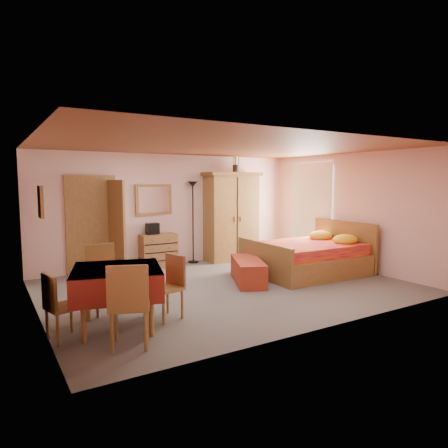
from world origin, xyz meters
TOP-DOWN VIEW (x-y plane):
  - floor at (0.00, 0.00)m, footprint 6.50×6.50m
  - ceiling at (0.00, 0.00)m, footprint 6.50×6.50m
  - wall_back at (0.00, 2.50)m, footprint 6.50×0.10m
  - wall_front at (0.00, -2.50)m, footprint 6.50×0.10m
  - wall_left at (-3.25, 0.00)m, footprint 0.10×5.00m
  - wall_right at (3.25, 0.00)m, footprint 0.10×5.00m
  - doorway at (-1.90, 2.47)m, footprint 1.06×0.12m
  - window at (3.21, 1.20)m, footprint 0.08×1.40m
  - picture_left at (-3.22, -0.60)m, footprint 0.04×0.32m
  - picture_back at (2.35, 2.47)m, footprint 0.30×0.04m
  - chest_of_drawers at (-0.47, 2.28)m, footprint 0.82×0.42m
  - wall_mirror at (-0.47, 2.49)m, footprint 0.90×0.10m
  - stereo at (-0.58, 2.32)m, footprint 0.28×0.21m
  - floor_lamp at (0.46, 2.35)m, footprint 0.29×0.29m
  - wardrobe at (1.44, 2.16)m, footprint 1.43×0.78m
  - sunflower_vase at (1.60, 2.22)m, footprint 0.23×0.23m
  - bed at (2.01, 0.05)m, footprint 2.38×1.90m
  - bench at (0.51, 0.07)m, footprint 1.02×1.44m
  - dining_table at (-2.39, -1.07)m, footprint 1.39×1.39m
  - chair_south at (-2.43, -1.72)m, footprint 0.61×0.61m
  - chair_north at (-2.36, -0.31)m, footprint 0.50×0.50m
  - chair_west at (-3.06, -1.09)m, footprint 0.47×0.47m
  - chair_east at (-1.69, -1.04)m, footprint 0.50×0.50m

SIDE VIEW (x-z plane):
  - floor at x=0.00m, z-range 0.00..0.00m
  - bench at x=0.51m, z-range 0.00..0.45m
  - chest_of_drawers at x=-0.47m, z-range 0.00..0.77m
  - dining_table at x=-2.39m, z-range 0.00..0.83m
  - chair_west at x=-3.06m, z-range 0.00..0.84m
  - chair_east at x=-1.69m, z-range 0.00..0.91m
  - chair_north at x=-2.36m, z-range 0.00..1.01m
  - chair_south at x=-2.43m, z-range 0.00..1.03m
  - bed at x=2.01m, z-range 0.00..1.08m
  - stereo at x=-0.58m, z-range 0.77..1.03m
  - floor_lamp at x=0.46m, z-range 0.00..1.97m
  - doorway at x=-1.90m, z-range -0.05..2.10m
  - wardrobe at x=1.44m, z-range 0.00..2.20m
  - wall_back at x=0.00m, z-range 0.00..2.60m
  - wall_front at x=0.00m, z-range 0.00..2.60m
  - wall_left at x=-3.25m, z-range 0.00..2.60m
  - wall_right at x=3.25m, z-range 0.00..2.60m
  - window at x=3.21m, z-range 0.48..2.42m
  - picture_back at x=2.35m, z-range 1.35..1.75m
  - wall_mirror at x=-0.47m, z-range 1.20..1.90m
  - picture_left at x=-3.22m, z-range 1.49..1.91m
  - sunflower_vase at x=1.60m, z-range 2.20..2.73m
  - ceiling at x=0.00m, z-range 2.60..2.60m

